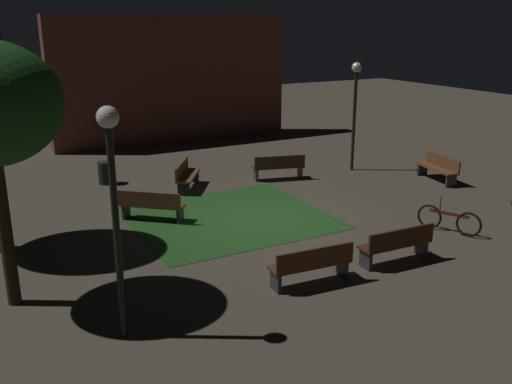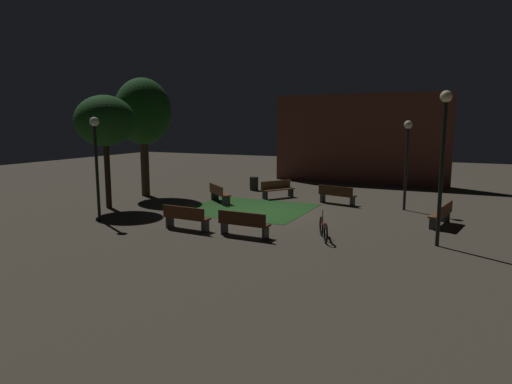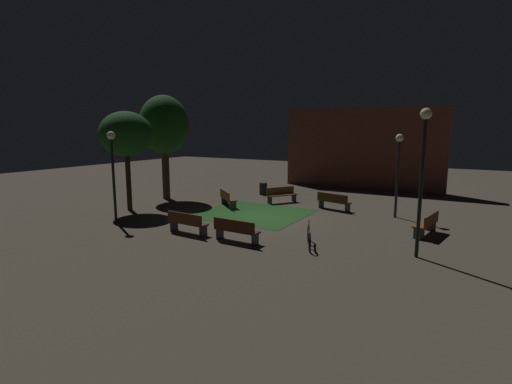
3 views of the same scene
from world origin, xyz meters
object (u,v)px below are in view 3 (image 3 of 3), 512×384
Objects in this scene: trash_bin at (263,189)px; bicycle at (309,237)px; bench_front_left at (281,194)px; bench_front_right at (227,198)px; tree_back_right at (164,126)px; bench_lawn_edge at (428,223)px; lamp_post_plaza_east at (423,158)px; bench_by_lamp at (333,201)px; bench_near_trees at (187,222)px; lamp_post_plaza_west at (112,160)px; bench_path_side at (236,230)px; tree_back_left at (126,134)px; lamp_post_near_wall at (398,160)px.

bicycle reaches higher than trash_bin.
bench_front_left reaches higher than trash_bin.
tree_back_right is (-4.56, 0.23, 3.86)m from bench_front_right.
bench_lawn_edge is 4.11m from lamp_post_plaza_east.
bench_lawn_edge is at bearing -30.12° from bench_by_lamp.
bicycle is (4.55, -7.03, -0.14)m from bench_front_left.
lamp_post_plaza_east is 3.08× the size of bicycle.
bench_near_trees is 0.45× the size of lamp_post_plaza_west.
trash_bin is (-4.19, 9.74, -0.10)m from bench_path_side.
bench_path_side is 1.16× the size of bicycle.
bench_lawn_edge is 14.55m from tree_back_left.
bench_near_trees is 0.38× the size of lamp_post_plaza_east.
trash_bin is (3.71, 7.62, -3.50)m from tree_back_left.
bench_near_trees is 8.95m from lamp_post_plaza_east.
lamp_post_near_wall is at bearing -16.34° from trash_bin.
bench_front_left is at bearing 44.27° from tree_back_left.
bench_path_side is 1.09× the size of bench_front_right.
bench_front_right is 5.98m from tree_back_right.
lamp_post_plaza_west reaches higher than bench_front_right.
lamp_post_near_wall is at bearing -2.34° from bench_by_lamp.
trash_bin is at bearing 156.41° from bench_by_lamp.
bench_lawn_edge is (6.03, 4.59, 0.00)m from bench_path_side.
bench_near_trees is at bearing -72.56° from bench_front_right.
tree_back_left is (-13.93, -2.46, 3.41)m from bench_lawn_edge.
bench_lawn_edge is 10.08m from bench_front_right.
bicycle is at bearing -168.71° from lamp_post_plaza_east.
lamp_post_near_wall is 5.13× the size of trash_bin.
lamp_post_plaza_east is (6.05, 1.55, 2.76)m from bench_path_side.
tree_back_right is 12.74m from bicycle.
tree_back_left is at bearing 173.04° from bicycle.
bench_by_lamp is (1.25, 7.37, 0.00)m from bench_path_side.
lamp_post_plaza_east reaches higher than bench_path_side.
bench_lawn_edge is 1.11× the size of bench_front_right.
tree_back_left is 11.11m from bicycle.
lamp_post_plaza_east is 4.59m from bicycle.
lamp_post_plaza_west is (-7.59, -7.46, 2.32)m from bench_by_lamp.
bench_path_side is at bearing -15.09° from tree_back_left.
lamp_post_plaza_west is 9.27m from bicycle.
bench_by_lamp is at bearing -9.09° from bench_front_left.
tree_back_right reaches higher than lamp_post_near_wall.
bench_lawn_edge is at bearing -4.46° from bench_front_right.
bicycle is (8.89, 0.95, -2.46)m from lamp_post_plaza_west.
tree_back_right reaches higher than bicycle.
lamp_post_plaza_east is (13.94, -0.58, -0.64)m from tree_back_left.
bench_near_trees is at bearing -151.21° from bench_lawn_edge.
bench_by_lamp is (3.58, 7.37, 0.00)m from bench_near_trees.
tree_back_right is 3.57m from tree_back_left.
lamp_post_plaza_east is 6.27× the size of trash_bin.
bench_near_trees and bench_path_side have the same top height.
bench_path_side reaches higher than trash_bin.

